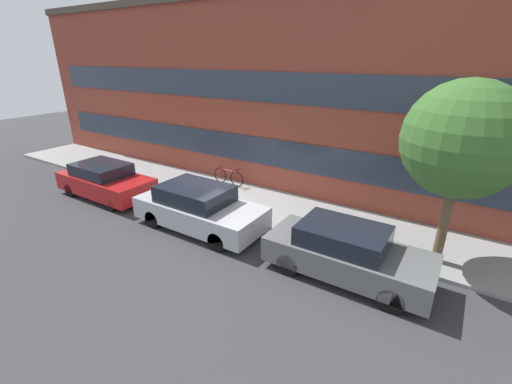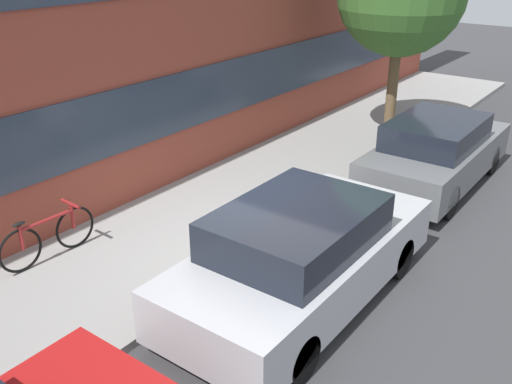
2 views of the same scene
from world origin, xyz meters
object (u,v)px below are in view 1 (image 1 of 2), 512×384
object	(u,v)px
parked_car_grey	(346,252)
parked_car_red	(105,181)
parked_car_silver	(199,208)
fire_hydrant	(131,173)
street_tree	(463,140)
bicycle	(228,176)

from	to	relation	value
parked_car_grey	parked_car_red	bearing A→B (deg)	-180.00
parked_car_grey	parked_car_silver	bearing A→B (deg)	-180.00
fire_hydrant	street_tree	distance (m)	12.44
fire_hydrant	parked_car_red	bearing A→B (deg)	-72.94
parked_car_red	parked_car_silver	bearing A→B (deg)	-0.00
parked_car_red	parked_car_silver	size ratio (longest dim) A/B	0.94
fire_hydrant	street_tree	xyz separation A→B (m)	(12.08, 0.27, 2.96)
parked_car_red	parked_car_grey	size ratio (longest dim) A/B	0.99
parked_car_grey	fire_hydrant	size ratio (longest dim) A/B	6.20
parked_car_silver	parked_car_grey	world-z (taller)	parked_car_silver
parked_car_red	parked_car_silver	xyz separation A→B (m)	(4.87, -0.00, 0.03)
fire_hydrant	parked_car_silver	bearing A→B (deg)	-16.16
parked_car_red	parked_car_silver	world-z (taller)	parked_car_silver
parked_car_silver	parked_car_red	bearing A→B (deg)	180.00
parked_car_red	bicycle	world-z (taller)	parked_car_red
parked_car_grey	bicycle	distance (m)	7.17
parked_car_red	street_tree	xyz separation A→B (m)	(11.61, 1.82, 2.73)
parked_car_red	fire_hydrant	xyz separation A→B (m)	(-0.47, 1.55, -0.23)
bicycle	street_tree	world-z (taller)	street_tree
parked_car_red	fire_hydrant	world-z (taller)	parked_car_red
street_tree	parked_car_red	bearing A→B (deg)	-171.09
parked_car_silver	bicycle	xyz separation A→B (m)	(-1.44, 3.45, -0.21)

